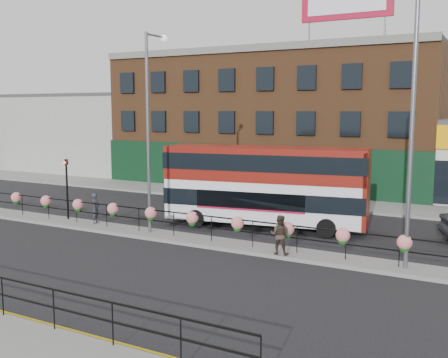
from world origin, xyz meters
The scene contains 14 objects.
ground centered at (0.00, 0.00, 0.00)m, with size 120.00×120.00×0.00m, color black.
north_pavement centered at (0.00, 12.00, 0.07)m, with size 60.00×4.00×0.15m, color gray.
median centered at (0.00, 0.00, 0.07)m, with size 60.00×1.60×0.15m, color gray.
yellow_line_inner centered at (0.00, -9.70, 0.01)m, with size 60.00×0.10×0.01m, color gold.
yellow_line_outer centered at (0.00, -9.88, 0.01)m, with size 60.00×0.10×0.01m, color gold.
brick_building centered at (-4.00, 19.96, 5.13)m, with size 25.00×12.21×10.30m.
warehouse_west centered at (-24.25, 20.00, 3.65)m, with size 15.50×12.00×7.30m.
median_railing centered at (0.00, 0.00, 1.05)m, with size 30.04×0.56×1.23m.
double_decker_bus centered at (1.74, 4.15, 2.51)m, with size 10.34×3.96×4.08m.
pedestrian_a centered at (-6.02, 0.35, 0.92)m, with size 0.54×0.65×1.54m, color #2C2D39.
pedestrian_b centered at (4.47, -0.55, 0.95)m, with size 0.86×0.71×1.60m, color #382B24.
lamp_column_west centered at (-2.43, 0.33, 5.65)m, with size 0.33×1.63×9.29m.
lamp_column_east centered at (9.24, 0.21, 6.27)m, with size 0.37×1.81×10.33m.
traffic_light_median centered at (-8.00, 0.39, 2.47)m, with size 0.15×0.28×3.65m.
Camera 1 is at (12.28, -19.58, 5.95)m, focal length 42.00 mm.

